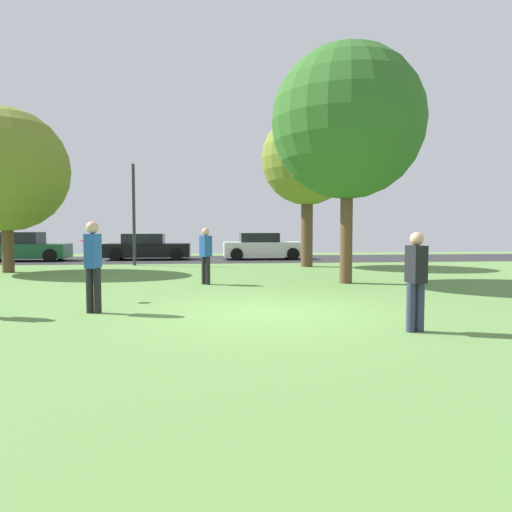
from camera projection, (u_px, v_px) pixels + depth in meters
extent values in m
plane|color=#5B8442|center=(269.00, 312.00, 9.15)|extent=(44.00, 44.00, 0.00)
cube|color=#28282B|center=(229.00, 259.00, 25.03)|extent=(44.00, 6.40, 0.01)
cylinder|color=brown|center=(8.00, 239.00, 17.37)|extent=(0.42, 0.42, 2.48)
sphere|color=olive|center=(5.00, 170.00, 17.22)|extent=(4.57, 4.57, 4.57)
cylinder|color=brown|center=(307.00, 231.00, 20.04)|extent=(0.50, 0.50, 3.07)
sphere|color=olive|center=(307.00, 159.00, 19.86)|extent=(3.93, 3.93, 3.93)
cylinder|color=brown|center=(346.00, 233.00, 13.93)|extent=(0.37, 0.37, 3.02)
sphere|color=#2D6023|center=(348.00, 122.00, 13.73)|extent=(4.52, 4.52, 4.52)
cylinder|color=black|center=(208.00, 271.00, 13.63)|extent=(0.14, 0.14, 0.82)
cylinder|color=black|center=(204.00, 270.00, 13.72)|extent=(0.14, 0.14, 0.82)
cube|color=#23519E|center=(206.00, 246.00, 13.63)|extent=(0.38, 0.38, 0.62)
sphere|color=tan|center=(206.00, 232.00, 13.61)|extent=(0.22, 0.22, 0.22)
cylinder|color=#2D334C|center=(411.00, 307.00, 7.37)|extent=(0.14, 0.14, 0.79)
cylinder|color=#2D334C|center=(420.00, 307.00, 7.41)|extent=(0.14, 0.14, 0.79)
cube|color=black|center=(416.00, 264.00, 7.35)|extent=(0.26, 0.34, 0.59)
sphere|color=tan|center=(417.00, 239.00, 7.33)|extent=(0.21, 0.21, 0.21)
cylinder|color=black|center=(90.00, 290.00, 9.05)|extent=(0.14, 0.14, 0.88)
cylinder|color=black|center=(98.00, 291.00, 9.03)|extent=(0.14, 0.14, 0.88)
cube|color=#23519E|center=(93.00, 251.00, 8.99)|extent=(0.28, 0.36, 0.66)
sphere|color=tan|center=(92.00, 228.00, 8.97)|extent=(0.24, 0.24, 0.24)
cylinder|color=#EA2D6B|center=(86.00, 241.00, 10.55)|extent=(0.37, 0.37, 0.03)
cube|color=#195633|center=(25.00, 251.00, 23.56)|extent=(4.25, 1.70, 0.72)
cube|color=black|center=(20.00, 238.00, 23.50)|extent=(2.04, 1.50, 0.60)
cylinder|color=black|center=(61.00, 254.00, 24.58)|extent=(0.64, 0.22, 0.64)
cylinder|color=black|center=(50.00, 255.00, 22.89)|extent=(0.64, 0.22, 0.64)
cylinder|color=black|center=(1.00, 254.00, 24.25)|extent=(0.64, 0.22, 0.64)
cube|color=black|center=(148.00, 250.00, 24.63)|extent=(4.40, 1.79, 0.71)
cube|color=black|center=(144.00, 239.00, 24.57)|extent=(2.11, 1.58, 0.51)
cylinder|color=black|center=(179.00, 253.00, 25.69)|extent=(0.64, 0.22, 0.64)
cylinder|color=black|center=(177.00, 254.00, 23.91)|extent=(0.64, 0.22, 0.64)
cylinder|color=black|center=(122.00, 253.00, 25.36)|extent=(0.64, 0.22, 0.64)
cylinder|color=black|center=(115.00, 255.00, 23.58)|extent=(0.64, 0.22, 0.64)
cube|color=white|center=(263.00, 249.00, 24.92)|extent=(4.21, 1.72, 0.78)
cube|color=black|center=(259.00, 237.00, 24.86)|extent=(2.02, 1.51, 0.49)
cylinder|color=black|center=(287.00, 252.00, 25.95)|extent=(0.64, 0.22, 0.64)
cylinder|color=black|center=(293.00, 254.00, 24.24)|extent=(0.64, 0.22, 0.64)
cylinder|color=black|center=(235.00, 253.00, 25.63)|extent=(0.64, 0.22, 0.64)
cylinder|color=black|center=(237.00, 254.00, 23.92)|extent=(0.64, 0.22, 0.64)
cylinder|color=#2D2D33|center=(134.00, 215.00, 20.65)|extent=(0.14, 0.14, 4.50)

